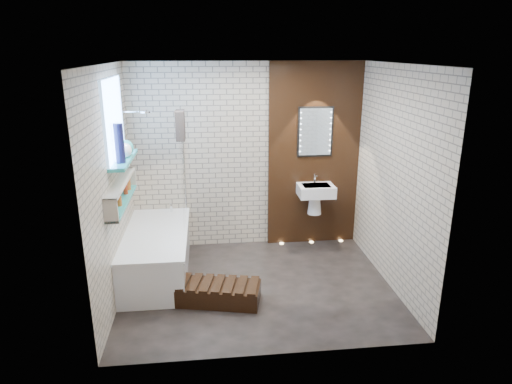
{
  "coord_description": "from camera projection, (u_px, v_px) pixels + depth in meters",
  "views": [
    {
      "loc": [
        -0.56,
        -4.86,
        2.75
      ],
      "look_at": [
        0.0,
        0.15,
        1.15
      ],
      "focal_mm": 31.77,
      "sensor_mm": 36.0,
      "label": 1
    }
  ],
  "objects": [
    {
      "name": "led_mirror",
      "position": [
        315.0,
        132.0,
        6.26
      ],
      "size": [
        0.5,
        0.02,
        0.7
      ],
      "color": "black",
      "rests_on": "walnut_panel"
    },
    {
      "name": "bath_screen",
      "position": [
        183.0,
        168.0,
        5.86
      ],
      "size": [
        0.01,
        0.78,
        1.4
      ],
      "primitive_type": "cube",
      "color": "white",
      "rests_on": "bathtub"
    },
    {
      "name": "clerestory_window",
      "position": [
        115.0,
        128.0,
        5.08
      ],
      "size": [
        0.18,
        1.0,
        0.94
      ],
      "color": "#7FADE0",
      "rests_on": "room_shell"
    },
    {
      "name": "shower_head",
      "position": [
        146.0,
        112.0,
        5.65
      ],
      "size": [
        0.18,
        0.18,
        0.02
      ],
      "primitive_type": "cylinder",
      "color": "silver",
      "rests_on": "room_shell"
    },
    {
      "name": "room_shell",
      "position": [
        257.0,
        183.0,
        5.1
      ],
      "size": [
        3.24,
        3.2,
        2.6
      ],
      "color": "#B5A790",
      "rests_on": "ground"
    },
    {
      "name": "washbasin",
      "position": [
        316.0,
        194.0,
        6.38
      ],
      "size": [
        0.5,
        0.36,
        0.58
      ],
      "color": "white",
      "rests_on": "walnut_panel"
    },
    {
      "name": "bathtub",
      "position": [
        157.0,
        253.0,
        5.7
      ],
      "size": [
        0.79,
        1.74,
        0.7
      ],
      "color": "white",
      "rests_on": "ground"
    },
    {
      "name": "floor_uplights",
      "position": [
        311.0,
        242.0,
        6.73
      ],
      "size": [
        0.96,
        0.06,
        0.01
      ],
      "color": "#FFD899",
      "rests_on": "ground"
    },
    {
      "name": "sill_vases",
      "position": [
        123.0,
        147.0,
        5.15
      ],
      "size": [
        0.18,
        0.51,
        0.44
      ],
      "color": "white",
      "rests_on": "clerestory_window"
    },
    {
      "name": "niche_bottles",
      "position": [
        123.0,
        194.0,
        5.18
      ],
      "size": [
        0.07,
        0.99,
        0.13
      ],
      "color": "#B8551C",
      "rests_on": "display_niche"
    },
    {
      "name": "walnut_step",
      "position": [
        219.0,
        293.0,
        5.13
      ],
      "size": [
        1.0,
        0.61,
        0.21
      ],
      "primitive_type": "cube",
      "rotation": [
        0.0,
        0.0,
        -0.22
      ],
      "color": "black",
      "rests_on": "ground"
    },
    {
      "name": "walnut_panel",
      "position": [
        314.0,
        156.0,
        6.41
      ],
      "size": [
        1.3,
        0.06,
        2.6
      ],
      "primitive_type": "cube",
      "color": "black",
      "rests_on": "ground"
    },
    {
      "name": "towel",
      "position": [
        180.0,
        125.0,
        5.56
      ],
      "size": [
        0.11,
        0.28,
        0.36
      ],
      "primitive_type": "cube",
      "color": "black",
      "rests_on": "bath_screen"
    },
    {
      "name": "display_niche",
      "position": [
        122.0,
        192.0,
        5.11
      ],
      "size": [
        0.14,
        1.3,
        0.26
      ],
      "color": "teal",
      "rests_on": "room_shell"
    },
    {
      "name": "ground",
      "position": [
        257.0,
        286.0,
        5.49
      ],
      "size": [
        3.2,
        3.2,
        0.0
      ],
      "primitive_type": "plane",
      "color": "black",
      "rests_on": "ground"
    }
  ]
}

